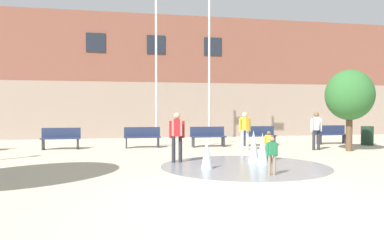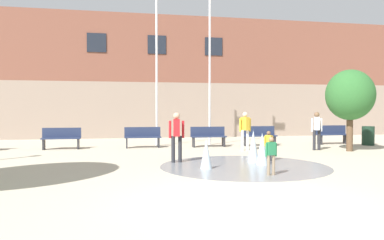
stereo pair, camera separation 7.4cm
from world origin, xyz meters
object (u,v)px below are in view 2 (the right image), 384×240
object	(u,v)px
park_bench_center	(208,136)
child_in_fountain	(271,153)
flagpole_right	(210,51)
trash_can	(368,136)
park_bench_left_of_flagpoles	(61,138)
street_tree_near_building	(350,95)
flagpole_left	(157,45)
adult_watching	(245,128)
park_bench_under_left_flagpole	(143,137)
park_bench_under_right_flagpole	(259,135)
teen_by_trashcan	(317,128)
child_with_pink_shirt	(269,144)
park_bench_far_right	(332,134)
adult_in_red	(177,133)

from	to	relation	value
park_bench_center	child_in_fountain	distance (m)	7.58
flagpole_right	trash_can	size ratio (longest dim) A/B	9.46
park_bench_left_of_flagpoles	street_tree_near_building	xyz separation A→B (m)	(11.60, -3.03, 1.79)
trash_can	street_tree_near_building	bearing A→B (deg)	-138.36
park_bench_center	flagpole_left	bearing A→B (deg)	156.04
park_bench_left_of_flagpoles	adult_watching	bearing A→B (deg)	-14.57
park_bench_under_left_flagpole	park_bench_center	xyz separation A→B (m)	(2.95, -0.17, 0.00)
park_bench_under_left_flagpole	park_bench_under_right_flagpole	xyz separation A→B (m)	(5.41, -0.13, 0.00)
trash_can	street_tree_near_building	xyz separation A→B (m)	(-2.41, -2.14, 1.82)
teen_by_trashcan	trash_can	distance (m)	3.87
child_in_fountain	flagpole_left	xyz separation A→B (m)	(-2.06, 8.56, 4.12)
child_with_pink_shirt	trash_can	world-z (taller)	child_with_pink_shirt
adult_watching	flagpole_right	bearing A→B (deg)	171.07
park_bench_center	adult_watching	world-z (taller)	adult_watching
park_bench_under_right_flagpole	park_bench_far_right	xyz separation A→B (m)	(3.86, 0.18, 0.00)
park_bench_under_left_flagpole	adult_in_red	world-z (taller)	adult_in_red
adult_watching	flagpole_right	xyz separation A→B (m)	(-0.80, 2.78, 3.57)
teen_by_trashcan	street_tree_near_building	xyz separation A→B (m)	(1.11, -0.62, 1.33)
child_in_fountain	street_tree_near_building	bearing A→B (deg)	31.20
child_in_fountain	adult_watching	xyz separation A→B (m)	(1.29, 5.78, 0.35)
teen_by_trashcan	flagpole_left	world-z (taller)	flagpole_left
child_with_pink_shirt	park_bench_far_right	bearing A→B (deg)	96.54
park_bench_under_right_flagpole	park_bench_under_left_flagpole	bearing A→B (deg)	178.61
park_bench_under_right_flagpole	flagpole_right	xyz separation A→B (m)	(-2.13, 0.95, 4.03)
park_bench_far_right	adult_in_red	bearing A→B (deg)	-149.59
park_bench_left_of_flagpoles	child_with_pink_shirt	size ratio (longest dim) A/B	1.62
child_in_fountain	adult_in_red	size ratio (longest dim) A/B	0.62
child_in_fountain	street_tree_near_building	xyz separation A→B (m)	(5.37, 4.71, 1.69)
child_in_fountain	teen_by_trashcan	bearing A→B (deg)	41.28
park_bench_center	child_with_pink_shirt	xyz separation A→B (m)	(0.81, -5.07, 0.10)
park_bench_under_right_flagpole	flagpole_left	size ratio (longest dim) A/B	0.18
park_bench_left_of_flagpoles	flagpole_right	distance (m)	7.88
park_bench_left_of_flagpoles	trash_can	world-z (taller)	park_bench_left_of_flagpoles
child_in_fountain	street_tree_near_building	size ratio (longest dim) A/B	0.30
child_with_pink_shirt	trash_can	xyz separation A→B (m)	(6.81, 4.35, -0.13)
child_in_fountain	teen_by_trashcan	size ratio (longest dim) A/B	0.62
park_bench_under_right_flagpole	flagpole_left	world-z (taller)	flagpole_left
adult_watching	flagpole_right	distance (m)	4.60
park_bench_center	street_tree_near_building	size ratio (longest dim) A/B	0.48
child_in_fountain	park_bench_under_right_flagpole	bearing A→B (deg)	60.94
park_bench_far_right	street_tree_near_building	bearing A→B (deg)	-109.88
park_bench_under_left_flagpole	flagpole_left	world-z (taller)	flagpole_left
park_bench_under_left_flagpole	trash_can	bearing A→B (deg)	-4.80
park_bench_left_of_flagpoles	adult_watching	distance (m)	7.79
park_bench_center	park_bench_under_right_flagpole	world-z (taller)	same
park_bench_under_left_flagpole	adult_in_red	size ratio (longest dim) A/B	1.01
adult_watching	flagpole_left	bearing A→B (deg)	-154.71
park_bench_under_right_flagpole	child_with_pink_shirt	xyz separation A→B (m)	(-1.66, -5.11, 0.10)
park_bench_under_left_flagpole	park_bench_far_right	xyz separation A→B (m)	(9.27, 0.05, 0.00)
trash_can	street_tree_near_building	world-z (taller)	street_tree_near_building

